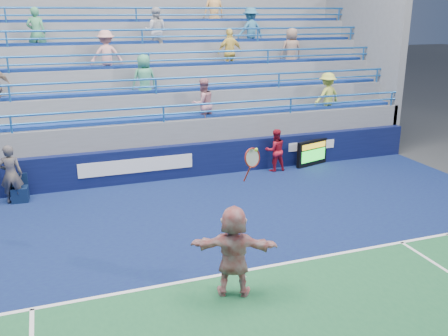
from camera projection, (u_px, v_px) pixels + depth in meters
name	position (u px, v px, depth m)	size (l,w,h in m)	color
ground	(240.00, 272.00, 10.45)	(120.00, 120.00, 0.00)	#333538
sponsor_wall	(167.00, 163.00, 16.13)	(18.00, 0.32, 1.10)	#091036
bleacher_stand	(143.00, 111.00, 19.22)	(18.00, 5.60, 6.13)	slate
serve_speed_board	(312.00, 153.00, 17.55)	(1.32, 0.52, 0.92)	black
judge_chair	(20.00, 193.00, 14.29)	(0.48, 0.48, 0.79)	#0B1937
tennis_player	(234.00, 251.00, 9.41)	(1.75, 1.14, 2.90)	silver
line_judge	(11.00, 175.00, 13.98)	(0.62, 0.41, 1.71)	#131935
ball_girl	(275.00, 150.00, 16.90)	(0.71, 0.55, 1.46)	#AC1325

